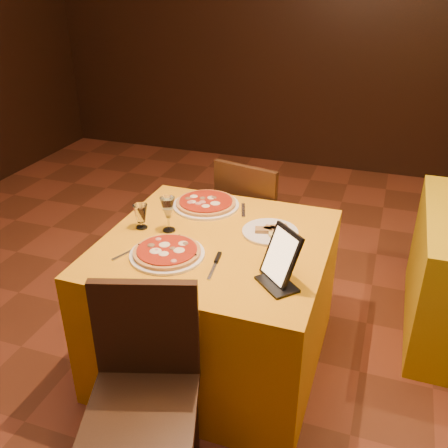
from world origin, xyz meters
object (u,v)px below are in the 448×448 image
(main_table, at_px, (216,302))
(wine_glass, at_px, (168,214))
(chair_main_near, at_px, (142,408))
(chair_main_far, at_px, (258,222))
(pizza_near, at_px, (167,253))
(water_glass, at_px, (141,217))
(pizza_far, at_px, (206,204))
(tablet, at_px, (281,256))

(main_table, relative_size, wine_glass, 5.79)
(chair_main_near, relative_size, wine_glass, 4.79)
(chair_main_far, relative_size, wine_glass, 4.79)
(chair_main_near, bearing_deg, pizza_near, 87.34)
(chair_main_far, height_order, pizza_near, chair_main_far)
(chair_main_near, bearing_deg, water_glass, 98.56)
(chair_main_near, xyz_separation_m, pizza_far, (-0.19, 1.19, 0.31))
(water_glass, distance_m, tablet, 0.82)
(pizza_far, bearing_deg, main_table, -62.02)
(pizza_near, bearing_deg, chair_main_near, -75.08)
(chair_main_far, height_order, tablet, tablet)
(pizza_near, bearing_deg, wine_glass, 112.74)
(water_glass, height_order, tablet, tablet)
(pizza_far, bearing_deg, tablet, -45.91)
(main_table, distance_m, chair_main_far, 0.82)
(main_table, height_order, water_glass, water_glass)
(chair_main_far, xyz_separation_m, water_glass, (-0.41, -0.82, 0.36))
(chair_main_near, relative_size, pizza_near, 2.57)
(pizza_far, bearing_deg, chair_main_near, -81.05)
(pizza_near, bearing_deg, chair_main_far, 80.84)
(chair_main_near, relative_size, chair_main_far, 1.00)
(main_table, distance_m, wine_glass, 0.54)
(pizza_far, xyz_separation_m, water_glass, (-0.22, -0.35, 0.05))
(water_glass, bearing_deg, wine_glass, 7.33)
(pizza_far, distance_m, tablet, 0.82)
(pizza_near, xyz_separation_m, pizza_far, (-0.02, 0.56, 0.00))
(wine_glass, height_order, tablet, tablet)
(chair_main_near, xyz_separation_m, pizza_near, (-0.17, 0.62, 0.31))
(main_table, xyz_separation_m, chair_main_near, (-0.00, -0.84, 0.08))
(main_table, xyz_separation_m, tablet, (0.38, -0.23, 0.49))
(chair_main_far, distance_m, pizza_near, 1.09)
(wine_glass, bearing_deg, water_glass, -172.67)
(chair_main_far, xyz_separation_m, tablet, (0.38, -1.05, 0.41))
(tablet, bearing_deg, pizza_near, -138.65)
(pizza_far, height_order, tablet, tablet)
(chair_main_far, bearing_deg, pizza_near, 93.52)
(chair_main_near, bearing_deg, chair_main_far, 72.42)
(chair_main_far, relative_size, water_glass, 7.00)
(tablet, bearing_deg, wine_glass, -157.81)
(tablet, bearing_deg, pizza_far, 177.61)
(main_table, height_order, tablet, tablet)
(chair_main_near, distance_m, pizza_near, 0.72)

